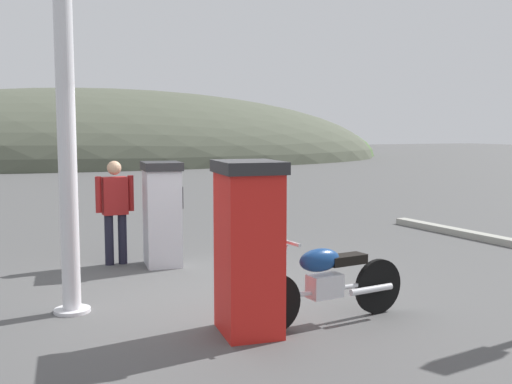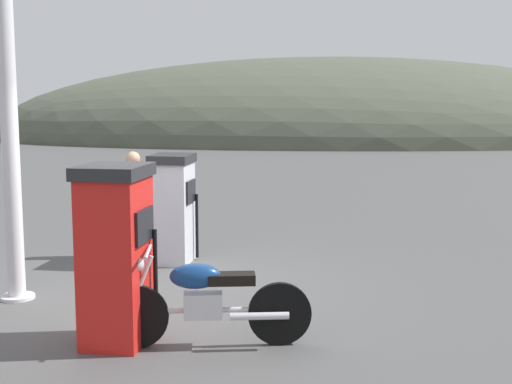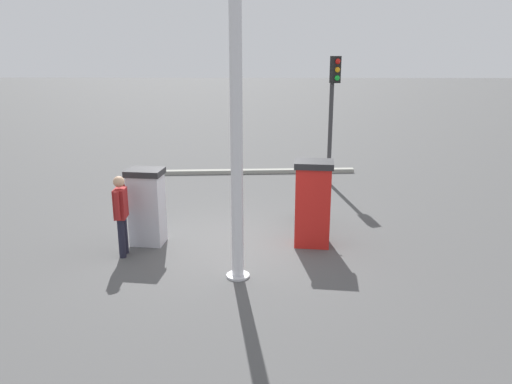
# 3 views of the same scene
# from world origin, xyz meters

# --- Properties ---
(ground_plane) EXTENTS (120.00, 120.00, 0.00)m
(ground_plane) POSITION_xyz_m (0.00, 0.00, 0.00)
(ground_plane) COLOR #4C4C4C
(fuel_pump_near) EXTENTS (0.71, 0.81, 1.72)m
(fuel_pump_near) POSITION_xyz_m (-0.12, -1.65, 0.87)
(fuel_pump_near) COLOR red
(fuel_pump_near) RESTS_ON ground
(fuel_pump_far) EXTENTS (0.65, 0.75, 1.54)m
(fuel_pump_far) POSITION_xyz_m (-0.12, 1.65, 0.78)
(fuel_pump_far) COLOR silver
(fuel_pump_far) RESTS_ON ground
(motorcycle_near_pump) EXTENTS (1.95, 0.56, 0.94)m
(motorcycle_near_pump) POSITION_xyz_m (0.73, -1.71, 0.46)
(motorcycle_near_pump) COLOR black
(motorcycle_near_pump) RESTS_ON ground
(attendant_person) EXTENTS (0.57, 0.22, 1.56)m
(attendant_person) POSITION_xyz_m (-0.75, 1.98, 0.88)
(attendant_person) COLOR #1E1E2D
(attendant_person) RESTS_ON ground
(roadside_traffic_light) EXTENTS (0.40, 0.30, 3.61)m
(roadside_traffic_light) POSITION_xyz_m (4.67, -2.59, 2.47)
(roadside_traffic_light) COLOR #38383A
(roadside_traffic_light) RESTS_ON ground
(canopy_support_pole) EXTENTS (0.40, 0.40, 4.53)m
(canopy_support_pole) POSITION_xyz_m (-1.66, -0.24, 2.19)
(canopy_support_pole) COLOR silver
(canopy_support_pole) RESTS_ON ground
(road_edge_kerb) EXTENTS (0.74, 7.05, 0.12)m
(road_edge_kerb) POSITION_xyz_m (5.85, 0.00, 0.06)
(road_edge_kerb) COLOR #9E9E93
(road_edge_kerb) RESTS_ON ground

